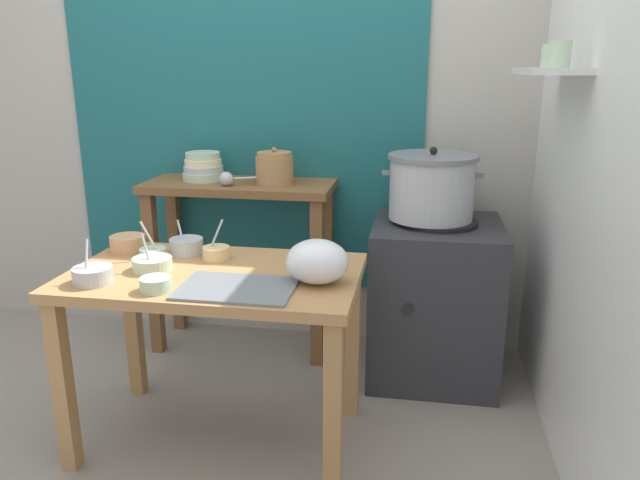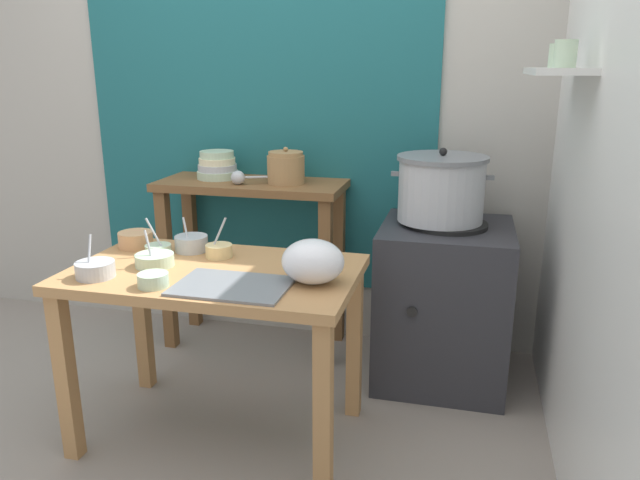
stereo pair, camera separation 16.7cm
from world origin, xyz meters
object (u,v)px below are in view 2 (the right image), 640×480
object	(u,v)px
prep_bowl_7	(158,249)
prep_bowl_0	(95,269)
steamer_pot	(441,188)
bowl_stack_enamel	(217,166)
prep_table	(215,296)
prep_bowl_3	(153,279)
ladle	(240,178)
prep_bowl_2	(155,259)
serving_tray	(232,286)
prep_bowl_4	(317,258)
prep_bowl_1	(219,250)
stove_block	(443,302)
prep_bowl_6	(136,239)
clay_pot	(286,168)
prep_bowl_5	(191,243)
back_shelf_table	(252,223)
plastic_bag	(313,261)

from	to	relation	value
prep_bowl_7	prep_bowl_0	bearing A→B (deg)	-105.38
steamer_pot	bowl_stack_enamel	xyz separation A→B (m)	(-1.16, 0.15, 0.03)
prep_table	prep_bowl_3	xyz separation A→B (m)	(-0.13, -0.23, 0.14)
bowl_stack_enamel	ladle	xyz separation A→B (m)	(0.18, -0.13, -0.03)
prep_table	prep_bowl_2	size ratio (longest dim) A/B	7.36
serving_tray	prep_bowl_4	xyz separation A→B (m)	(0.23, 0.32, 0.02)
steamer_pot	prep_bowl_7	xyz separation A→B (m)	(-1.11, -0.61, -0.19)
ladle	prep_bowl_1	distance (m)	0.65
stove_block	prep_bowl_1	world-z (taller)	prep_bowl_1
prep_bowl_6	prep_bowl_7	size ratio (longest dim) A/B	0.93
stove_block	serving_tray	bearing A→B (deg)	-128.53
ladle	prep_bowl_6	bearing A→B (deg)	-115.38
serving_tray	prep_bowl_2	bearing A→B (deg)	158.79
prep_bowl_3	prep_bowl_4	size ratio (longest dim) A/B	0.85
clay_pot	prep_bowl_3	xyz separation A→B (m)	(-0.16, -1.07, -0.23)
prep_bowl_7	prep_bowl_3	bearing A→B (deg)	-64.00
stove_block	prep_bowl_5	world-z (taller)	prep_bowl_5
prep_table	ladle	size ratio (longest dim) A/B	4.11
prep_bowl_4	prep_bowl_5	size ratio (longest dim) A/B	0.90
back_shelf_table	bowl_stack_enamel	bearing A→B (deg)	168.73
back_shelf_table	ladle	size ratio (longest dim) A/B	3.58
prep_bowl_6	prep_bowl_7	world-z (taller)	prep_bowl_7
clay_pot	prep_bowl_7	size ratio (longest dim) A/B	1.20
prep_bowl_4	prep_bowl_0	bearing A→B (deg)	-155.63
prep_bowl_3	prep_table	bearing A→B (deg)	60.51
bowl_stack_enamel	prep_bowl_3	distance (m)	1.16
stove_block	prep_bowl_1	size ratio (longest dim) A/B	4.89
plastic_bag	prep_bowl_6	xyz separation A→B (m)	(-0.85, 0.25, -0.04)
stove_block	prep_bowl_0	xyz separation A→B (m)	(-1.23, -0.90, 0.37)
stove_block	prep_bowl_2	xyz separation A→B (m)	(-1.08, -0.74, 0.36)
steamer_pot	prep_bowl_0	bearing A→B (deg)	-142.20
stove_block	prep_bowl_1	distance (m)	1.12
bowl_stack_enamel	ladle	world-z (taller)	bowl_stack_enamel
prep_table	ladle	xyz separation A→B (m)	(-0.18, 0.75, 0.33)
plastic_bag	prep_bowl_5	xyz separation A→B (m)	(-0.59, 0.25, -0.04)
clay_pot	plastic_bag	xyz separation A→B (m)	(0.37, -0.90, -0.18)
plastic_bag	prep_bowl_3	distance (m)	0.57
prep_bowl_4	back_shelf_table	bearing A→B (deg)	127.24
prep_bowl_2	prep_bowl_3	bearing A→B (deg)	-62.52
plastic_bag	prep_bowl_5	world-z (taller)	plastic_bag
stove_block	bowl_stack_enamel	world-z (taller)	bowl_stack_enamel
prep_bowl_0	prep_bowl_7	bearing A→B (deg)	74.62
prep_bowl_0	prep_bowl_6	size ratio (longest dim) A/B	1.08
clay_pot	prep_bowl_0	bearing A→B (deg)	-112.01
bowl_stack_enamel	prep_bowl_7	distance (m)	0.80
serving_tray	prep_bowl_3	xyz separation A→B (m)	(-0.27, -0.06, 0.02)
bowl_stack_enamel	prep_bowl_6	size ratio (longest dim) A/B	1.47
serving_tray	prep_bowl_2	xyz separation A→B (m)	(-0.38, 0.15, 0.02)
ladle	prep_bowl_2	xyz separation A→B (m)	(-0.06, -0.77, -0.19)
back_shelf_table	prep_bowl_6	size ratio (longest dim) A/B	6.58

